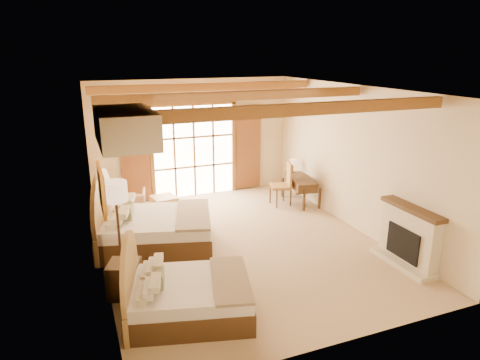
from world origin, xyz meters
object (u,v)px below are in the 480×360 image
bed_near (181,295)px  nightstand (125,279)px  desk (300,189)px  armchair (131,203)px  bed_far (149,227)px

bed_near → nightstand: bearing=142.4°
desk → nightstand: bearing=-137.2°
nightstand → bed_near: bearing=-31.2°
armchair → desk: (4.34, -0.66, 0.05)m
nightstand → armchair: (0.59, 3.60, 0.03)m
nightstand → desk: desk is taller
nightstand → armchair: 3.65m
bed_near → armchair: (-0.12, 4.53, -0.04)m
bed_near → bed_far: 2.59m
nightstand → desk: bearing=51.9°
bed_near → desk: bearing=57.2°
armchair → nightstand: bearing=92.2°
bed_far → armchair: size_ratio=3.73×
bed_far → desk: bearing=32.5°
bed_near → nightstand: (-0.72, 0.93, -0.07)m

